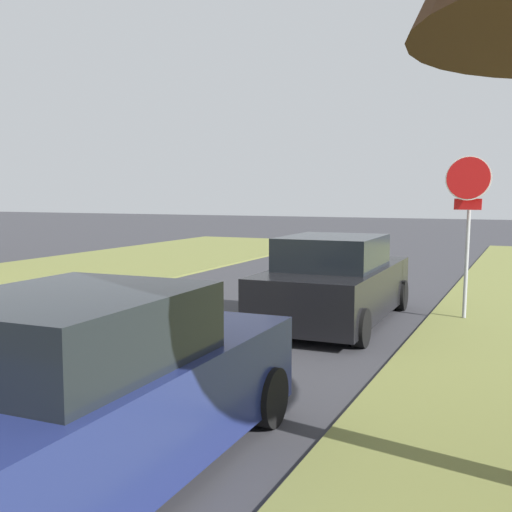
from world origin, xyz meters
name	(u,v)px	position (x,y,z in m)	size (l,w,h in m)	color
stop_sign_far	(468,201)	(4.22, 12.96, 2.18)	(0.81, 0.51, 2.95)	#9EA0A5
parked_sedan_navy	(87,395)	(2.14, 5.00, 0.72)	(1.99, 4.42, 1.57)	navy
parked_sedan_black	(335,283)	(2.11, 11.82, 0.72)	(1.99, 4.42, 1.57)	black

